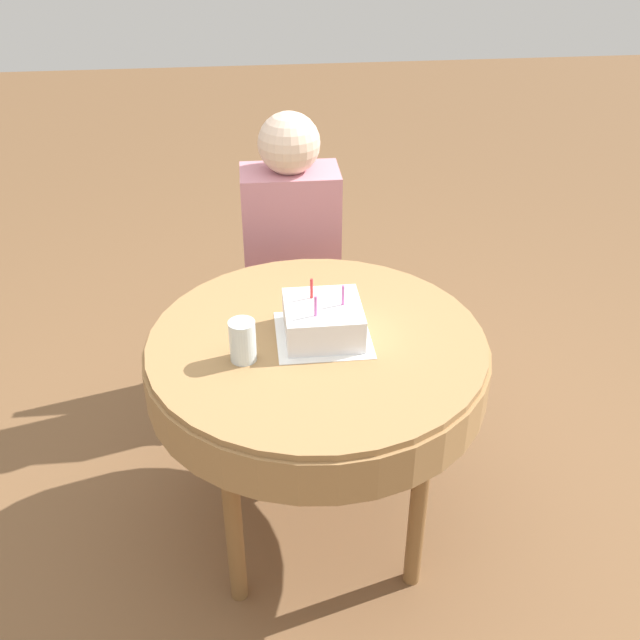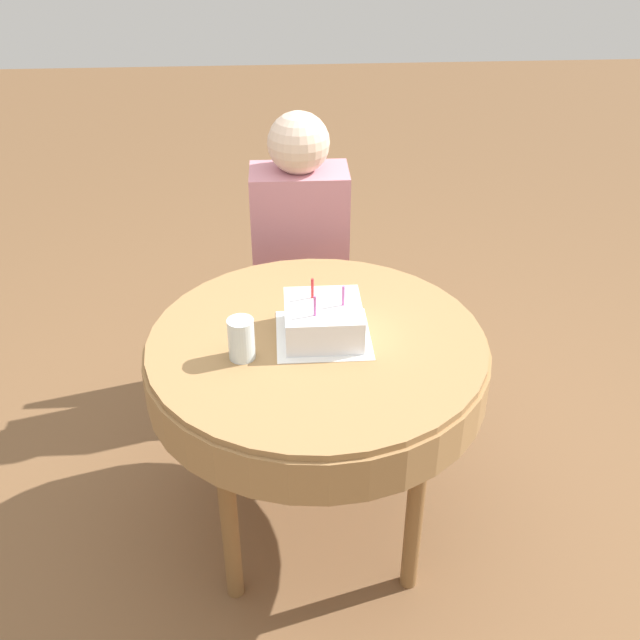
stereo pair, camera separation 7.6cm
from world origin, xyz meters
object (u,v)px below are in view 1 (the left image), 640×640
(person, at_px, (291,238))
(birthday_cake, at_px, (323,320))
(drinking_glass, at_px, (243,341))
(chair, at_px, (291,276))

(person, distance_m, birthday_cake, 0.72)
(birthday_cake, bearing_deg, drinking_glass, -157.70)
(birthday_cake, xyz_separation_m, drinking_glass, (-0.22, -0.09, 0.01))
(birthday_cake, bearing_deg, person, 92.86)
(chair, bearing_deg, drinking_glass, -101.39)
(person, relative_size, birthday_cake, 5.38)
(chair, relative_size, person, 0.79)
(chair, relative_size, drinking_glass, 7.66)
(person, xyz_separation_m, birthday_cake, (0.04, -0.71, 0.10))
(chair, xyz_separation_m, birthday_cake, (0.03, -0.80, 0.31))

